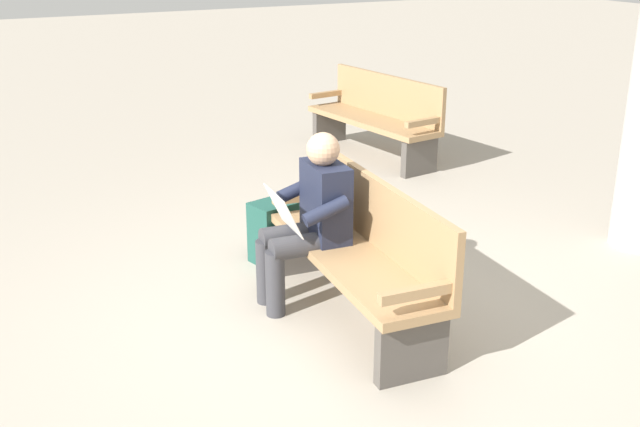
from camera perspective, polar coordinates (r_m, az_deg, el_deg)
ground_plane at (r=5.10m, az=2.37°, el=-7.70°), size 40.00×40.00×0.00m
bench_near at (r=4.93m, az=3.20°, el=-2.83°), size 1.83×0.63×0.90m
person_seated at (r=5.06m, az=-0.75°, el=-0.12°), size 0.59×0.60×1.18m
backpack at (r=5.85m, az=-3.27°, el=-1.38°), size 0.36×0.41×0.48m
bench_far at (r=8.57m, az=4.24°, el=7.24°), size 1.85×0.72×0.90m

